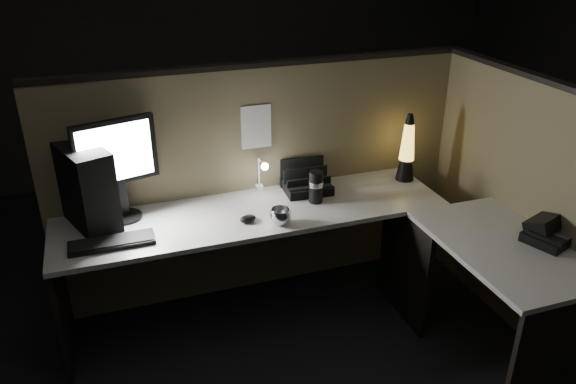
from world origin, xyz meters
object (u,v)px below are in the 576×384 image
object	(u,v)px
pc_tower	(86,186)
monitor	(117,160)
desk_phone	(548,231)
keyboard	(112,243)
lava_lamp	(407,153)

from	to	relation	value
pc_tower	monitor	world-z (taller)	monitor
monitor	desk_phone	bearing A→B (deg)	-41.01
monitor	keyboard	world-z (taller)	monitor
pc_tower	monitor	xyz separation A→B (m)	(0.18, 0.01, 0.13)
monitor	lava_lamp	world-z (taller)	monitor
desk_phone	lava_lamp	bearing A→B (deg)	88.33
monitor	keyboard	distance (m)	0.46
pc_tower	desk_phone	distance (m)	2.51
pc_tower	monitor	distance (m)	0.22
pc_tower	lava_lamp	xyz separation A→B (m)	(1.98, -0.06, -0.04)
pc_tower	lava_lamp	distance (m)	1.98
keyboard	lava_lamp	world-z (taller)	lava_lamp
lava_lamp	pc_tower	bearing A→B (deg)	178.40
monitor	desk_phone	world-z (taller)	monitor
monitor	keyboard	xyz separation A→B (m)	(-0.09, -0.30, -0.34)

